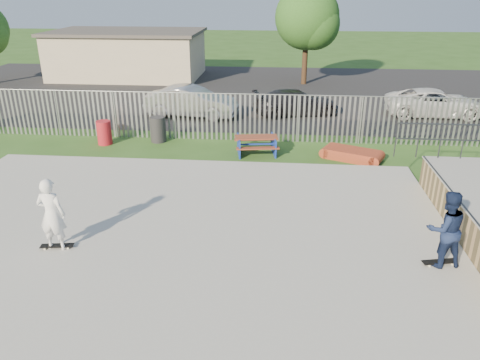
# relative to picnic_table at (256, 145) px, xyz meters

# --- Properties ---
(ground) EXTENTS (120.00, 120.00, 0.00)m
(ground) POSITION_rel_picnic_table_xyz_m (-1.98, -7.36, -0.36)
(ground) COLOR #2C511C
(ground) RESTS_ON ground
(concrete_slab) EXTENTS (15.00, 12.00, 0.15)m
(concrete_slab) POSITION_rel_picnic_table_xyz_m (-1.98, -7.36, -0.28)
(concrete_slab) COLOR #A4A49E
(concrete_slab) RESTS_ON ground
(fence) EXTENTS (26.04, 16.02, 2.00)m
(fence) POSITION_rel_picnic_table_xyz_m (-0.98, -2.78, 0.64)
(fence) COLOR gray
(fence) RESTS_ON ground
(picnic_table) EXTENTS (1.84, 1.60, 0.70)m
(picnic_table) POSITION_rel_picnic_table_xyz_m (0.00, 0.00, 0.00)
(picnic_table) COLOR brown
(picnic_table) RESTS_ON ground
(funbox) EXTENTS (2.15, 1.68, 0.38)m
(funbox) POSITION_rel_picnic_table_xyz_m (3.67, -0.33, -0.16)
(funbox) COLOR maroon
(funbox) RESTS_ON ground
(trash_bin_red) EXTENTS (0.59, 0.59, 0.99)m
(trash_bin_red) POSITION_rel_picnic_table_xyz_m (-6.36, 0.62, 0.14)
(trash_bin_red) COLOR #AA1A24
(trash_bin_red) RESTS_ON ground
(trash_bin_grey) EXTENTS (0.64, 0.64, 1.07)m
(trash_bin_grey) POSITION_rel_picnic_table_xyz_m (-4.22, 1.15, 0.18)
(trash_bin_grey) COLOR #272729
(trash_bin_grey) RESTS_ON ground
(parking_lot) EXTENTS (40.00, 18.00, 0.02)m
(parking_lot) POSITION_rel_picnic_table_xyz_m (-1.98, 11.64, -0.35)
(parking_lot) COLOR black
(parking_lot) RESTS_ON ground
(car_silver) EXTENTS (4.73, 2.12, 1.51)m
(car_silver) POSITION_rel_picnic_table_xyz_m (-3.54, 5.20, 0.42)
(car_silver) COLOR #B9B9BE
(car_silver) RESTS_ON parking_lot
(car_dark) EXTENTS (4.62, 2.77, 1.25)m
(car_dark) POSITION_rel_picnic_table_xyz_m (1.67, 6.05, 0.29)
(car_dark) COLOR black
(car_dark) RESTS_ON parking_lot
(car_white) EXTENTS (4.84, 2.26, 1.34)m
(car_white) POSITION_rel_picnic_table_xyz_m (8.63, 6.40, 0.34)
(car_white) COLOR white
(car_white) RESTS_ON parking_lot
(building) EXTENTS (10.40, 6.40, 3.20)m
(building) POSITION_rel_picnic_table_xyz_m (-9.98, 15.64, 1.25)
(building) COLOR beige
(building) RESTS_ON ground
(tree_mid) EXTENTS (4.06, 4.06, 6.27)m
(tree_mid) POSITION_rel_picnic_table_xyz_m (2.38, 14.11, 3.87)
(tree_mid) COLOR #3F2A19
(tree_mid) RESTS_ON ground
(skateboard_a) EXTENTS (0.82, 0.36, 0.08)m
(skateboard_a) POSITION_rel_picnic_table_xyz_m (4.72, -7.75, -0.17)
(skateboard_a) COLOR black
(skateboard_a) RESTS_ON concrete_slab
(skateboard_b) EXTENTS (0.82, 0.32, 0.08)m
(skateboard_b) POSITION_rel_picnic_table_xyz_m (-4.50, -7.84, -0.17)
(skateboard_b) COLOR black
(skateboard_b) RESTS_ON concrete_slab
(skater_navy) EXTENTS (1.03, 0.87, 1.86)m
(skater_navy) POSITION_rel_picnic_table_xyz_m (4.72, -7.75, 0.72)
(skater_navy) COLOR #141F40
(skater_navy) RESTS_ON concrete_slab
(skater_white) EXTENTS (0.69, 0.46, 1.86)m
(skater_white) POSITION_rel_picnic_table_xyz_m (-4.50, -7.84, 0.72)
(skater_white) COLOR white
(skater_white) RESTS_ON concrete_slab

